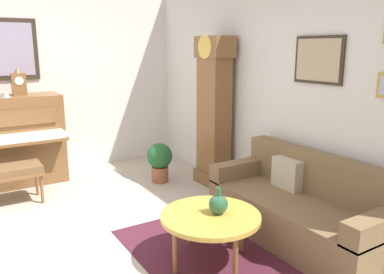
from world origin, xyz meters
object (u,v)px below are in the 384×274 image
piano (8,141)px  mantel_clock (19,83)px  coffee_table (211,218)px  teacup (6,96)px  grandfather_clock (214,116)px  potted_plant (160,160)px  couch (301,209)px  green_jug (218,204)px  piano_bench (11,172)px

piano → mantel_clock: mantel_clock is taller
coffee_table → mantel_clock: (-3.12, -1.01, 0.99)m
piano → teacup: teacup is taller
piano → coffee_table: bearing=21.4°
grandfather_clock → potted_plant: size_ratio=3.62×
grandfather_clock → coffee_table: 2.13m
coffee_table → teacup: teacup is taller
piano → grandfather_clock: 2.84m
grandfather_clock → potted_plant: (-0.46, -0.60, -0.64)m
couch → potted_plant: couch is taller
couch → green_jug: size_ratio=7.92×
grandfather_clock → coffee_table: size_ratio=2.31×
piano_bench → green_jug: (2.37, 1.36, 0.13)m
piano → grandfather_clock: grandfather_clock is taller
piano → coffee_table: (3.12, 1.22, -0.21)m
piano → green_jug: size_ratio=6.00×
grandfather_clock → green_jug: size_ratio=8.46×
mantel_clock → coffee_table: bearing=18.0°
couch → teacup: 3.91m
green_jug → couch: bearing=84.5°
piano → couch: 3.94m
piano → grandfather_clock: size_ratio=0.71×
piano_bench → couch: size_ratio=0.37×
piano_bench → grandfather_clock: 2.65m
mantel_clock → green_jug: size_ratio=1.58×
grandfather_clock → potted_plant: grandfather_clock is taller
coffee_table → green_jug: green_jug is taller
coffee_table → piano_bench: bearing=-151.1°
couch → mantel_clock: (-3.23, -2.03, 1.10)m
piano_bench → teacup: teacup is taller
piano → mantel_clock: bearing=89.3°
piano_bench → mantel_clock: 1.30m
grandfather_clock → mantel_clock: grandfather_clock is taller
piano_bench → teacup: bearing=171.4°
couch → teacup: bearing=-144.2°
teacup → potted_plant: (0.84, 1.80, -0.94)m
coffee_table → green_jug: size_ratio=3.67×
piano → coffee_table: piano is taller
grandfather_clock → teacup: bearing=-118.4°
piano_bench → grandfather_clock: bearing=74.8°
green_jug → mantel_clock: bearing=-161.0°
piano → mantel_clock: (0.00, 0.21, 0.78)m
grandfather_clock → mantel_clock: 2.68m
piano_bench → green_jug: 2.74m
grandfather_clock → coffee_table: (1.67, -1.20, -0.54)m
mantel_clock → teacup: size_ratio=3.28×
couch → potted_plant: bearing=-169.4°
potted_plant → mantel_clock: bearing=-121.5°
couch → mantel_clock: size_ratio=5.00×
coffee_table → green_jug: (0.02, 0.07, 0.12)m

